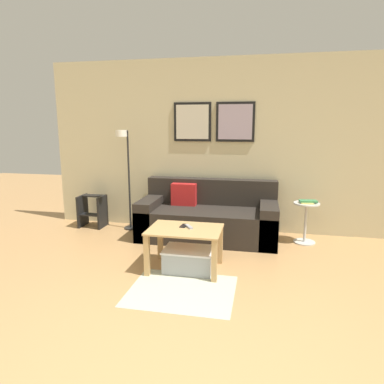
{
  "coord_description": "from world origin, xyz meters",
  "views": [
    {
      "loc": [
        0.48,
        -1.79,
        1.6
      ],
      "look_at": [
        -0.28,
        1.92,
        0.85
      ],
      "focal_mm": 32.0,
      "sensor_mm": 36.0,
      "label": 1
    }
  ],
  "objects_px": {
    "remote_control": "(189,227)",
    "step_stool": "(92,210)",
    "coffee_table": "(185,237)",
    "storage_bin": "(189,260)",
    "book_stack": "(308,202)",
    "cell_phone": "(184,226)",
    "side_table": "(306,219)",
    "floor_lamp": "(125,165)",
    "couch": "(208,218)"
  },
  "relations": [
    {
      "from": "storage_bin",
      "to": "remote_control",
      "type": "distance_m",
      "value": 0.37
    },
    {
      "from": "remote_control",
      "to": "step_stool",
      "type": "relative_size",
      "value": 0.3
    },
    {
      "from": "couch",
      "to": "storage_bin",
      "type": "distance_m",
      "value": 1.19
    },
    {
      "from": "side_table",
      "to": "remote_control",
      "type": "bearing_deg",
      "value": -140.31
    },
    {
      "from": "storage_bin",
      "to": "floor_lamp",
      "type": "xyz_separation_m",
      "value": [
        -1.22,
        1.22,
        0.89
      ]
    },
    {
      "from": "book_stack",
      "to": "remote_control",
      "type": "relative_size",
      "value": 1.62
    },
    {
      "from": "side_table",
      "to": "coffee_table",
      "type": "bearing_deg",
      "value": -139.89
    },
    {
      "from": "side_table",
      "to": "remote_control",
      "type": "distance_m",
      "value": 1.8
    },
    {
      "from": "side_table",
      "to": "book_stack",
      "type": "xyz_separation_m",
      "value": [
        0.01,
        -0.0,
        0.24
      ]
    },
    {
      "from": "coffee_table",
      "to": "floor_lamp",
      "type": "bearing_deg",
      "value": 134.56
    },
    {
      "from": "coffee_table",
      "to": "side_table",
      "type": "bearing_deg",
      "value": 40.11
    },
    {
      "from": "floor_lamp",
      "to": "side_table",
      "type": "relative_size",
      "value": 2.71
    },
    {
      "from": "storage_bin",
      "to": "book_stack",
      "type": "bearing_deg",
      "value": 41.53
    },
    {
      "from": "floor_lamp",
      "to": "remote_control",
      "type": "distance_m",
      "value": 1.74
    },
    {
      "from": "storage_bin",
      "to": "floor_lamp",
      "type": "height_order",
      "value": "floor_lamp"
    },
    {
      "from": "coffee_table",
      "to": "side_table",
      "type": "relative_size",
      "value": 1.43
    },
    {
      "from": "couch",
      "to": "book_stack",
      "type": "relative_size",
      "value": 7.88
    },
    {
      "from": "remote_control",
      "to": "storage_bin",
      "type": "bearing_deg",
      "value": -110.31
    },
    {
      "from": "storage_bin",
      "to": "side_table",
      "type": "bearing_deg",
      "value": 41.83
    },
    {
      "from": "floor_lamp",
      "to": "remote_control",
      "type": "bearing_deg",
      "value": -43.5
    },
    {
      "from": "floor_lamp",
      "to": "side_table",
      "type": "height_order",
      "value": "floor_lamp"
    },
    {
      "from": "coffee_table",
      "to": "step_stool",
      "type": "relative_size",
      "value": 1.61
    },
    {
      "from": "remote_control",
      "to": "cell_phone",
      "type": "height_order",
      "value": "remote_control"
    },
    {
      "from": "floor_lamp",
      "to": "step_stool",
      "type": "xyz_separation_m",
      "value": [
        -0.63,
        0.11,
        -0.75
      ]
    },
    {
      "from": "couch",
      "to": "cell_phone",
      "type": "xyz_separation_m",
      "value": [
        -0.11,
        -1.06,
        0.19
      ]
    },
    {
      "from": "book_stack",
      "to": "step_stool",
      "type": "bearing_deg",
      "value": 178.06
    },
    {
      "from": "step_stool",
      "to": "cell_phone",
      "type": "bearing_deg",
      "value": -34.43
    },
    {
      "from": "couch",
      "to": "side_table",
      "type": "relative_size",
      "value": 3.42
    },
    {
      "from": "coffee_table",
      "to": "storage_bin",
      "type": "distance_m",
      "value": 0.25
    },
    {
      "from": "cell_phone",
      "to": "step_stool",
      "type": "height_order",
      "value": "step_stool"
    },
    {
      "from": "coffee_table",
      "to": "remote_control",
      "type": "height_order",
      "value": "remote_control"
    },
    {
      "from": "side_table",
      "to": "remote_control",
      "type": "height_order",
      "value": "side_table"
    },
    {
      "from": "storage_bin",
      "to": "side_table",
      "type": "distance_m",
      "value": 1.84
    },
    {
      "from": "storage_bin",
      "to": "floor_lamp",
      "type": "relative_size",
      "value": 0.37
    },
    {
      "from": "floor_lamp",
      "to": "step_stool",
      "type": "bearing_deg",
      "value": 170.35
    },
    {
      "from": "storage_bin",
      "to": "step_stool",
      "type": "height_order",
      "value": "step_stool"
    },
    {
      "from": "couch",
      "to": "side_table",
      "type": "distance_m",
      "value": 1.34
    },
    {
      "from": "side_table",
      "to": "remote_control",
      "type": "relative_size",
      "value": 3.74
    },
    {
      "from": "cell_phone",
      "to": "storage_bin",
      "type": "bearing_deg",
      "value": -49.15
    },
    {
      "from": "book_stack",
      "to": "step_stool",
      "type": "distance_m",
      "value": 3.24
    },
    {
      "from": "side_table",
      "to": "step_stool",
      "type": "relative_size",
      "value": 1.12
    },
    {
      "from": "storage_bin",
      "to": "book_stack",
      "type": "xyz_separation_m",
      "value": [
        1.37,
        1.22,
        0.45
      ]
    },
    {
      "from": "floor_lamp",
      "to": "side_table",
      "type": "xyz_separation_m",
      "value": [
        2.58,
        0.0,
        -0.68
      ]
    },
    {
      "from": "couch",
      "to": "coffee_table",
      "type": "height_order",
      "value": "couch"
    },
    {
      "from": "couch",
      "to": "step_stool",
      "type": "relative_size",
      "value": 3.85
    },
    {
      "from": "floor_lamp",
      "to": "step_stool",
      "type": "height_order",
      "value": "floor_lamp"
    },
    {
      "from": "couch",
      "to": "side_table",
      "type": "height_order",
      "value": "couch"
    },
    {
      "from": "remote_control",
      "to": "side_table",
      "type": "bearing_deg",
      "value": 6.66
    },
    {
      "from": "floor_lamp",
      "to": "book_stack",
      "type": "xyz_separation_m",
      "value": [
        2.59,
        -0.0,
        -0.44
      ]
    },
    {
      "from": "coffee_table",
      "to": "book_stack",
      "type": "distance_m",
      "value": 1.86
    }
  ]
}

